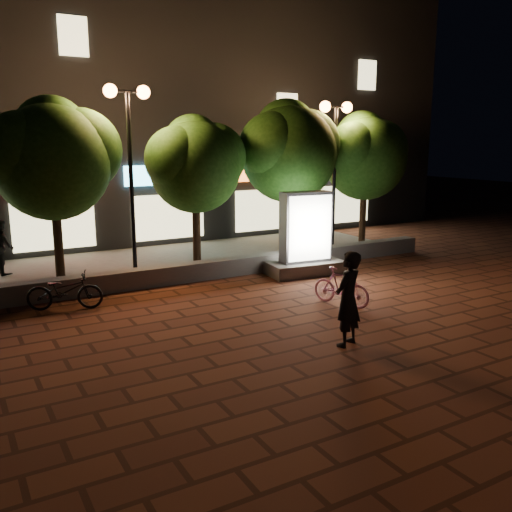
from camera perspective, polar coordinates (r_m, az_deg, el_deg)
ground at (r=11.90m, az=2.17°, el=-6.63°), size 80.00×80.00×0.00m
retaining_wall at (r=15.24m, az=-5.79°, el=-1.52°), size 16.00×0.45×0.50m
sidewalk at (r=17.55m, az=-9.11°, el=-0.51°), size 16.00×5.00×0.08m
building_block at (r=23.36m, az=-15.40°, el=14.54°), size 28.00×8.12×11.30m
tree_left at (r=15.24m, az=-20.49°, el=9.93°), size 3.60×3.00×4.89m
tree_mid at (r=16.39m, az=-6.35°, el=9.90°), size 3.24×2.70×4.50m
tree_right at (r=17.96m, az=3.53°, el=11.25°), size 3.72×3.10×5.07m
tree_far_right at (r=19.89m, az=11.39°, el=10.54°), size 3.48×2.90×4.76m
street_lamp_left at (r=15.43m, az=-13.19°, el=12.55°), size 1.26×0.36×5.18m
street_lamp_right at (r=18.70m, az=8.31°, el=12.18°), size 1.26×0.36×4.98m
ad_kiosk at (r=15.70m, az=5.21°, el=1.56°), size 2.31×1.32×2.39m
scooter_pink at (r=12.90m, az=8.92°, el=-3.21°), size 0.91×1.54×0.89m
rider at (r=10.31m, az=9.61°, el=-4.47°), size 0.78×0.66×1.82m
scooter_parked at (r=13.18m, az=-19.43°, el=-3.46°), size 1.78×1.15×0.89m
pedestrian at (r=16.91m, az=-25.17°, el=0.88°), size 0.83×0.93×1.58m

